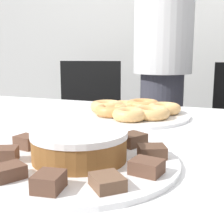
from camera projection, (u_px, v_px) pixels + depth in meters
wall_back at (186, 5)px, 2.22m from camera, size 8.00×0.05×2.60m
table at (102, 158)px, 0.87m from camera, size 1.83×0.99×0.75m
person_standing at (163, 60)px, 1.66m from camera, size 0.31×0.31×1.73m
office_chair_left at (87, 137)px, 1.97m from camera, size 0.53×0.53×0.91m
plate_cake at (80, 162)px, 0.61m from camera, size 0.39×0.39×0.01m
plate_donuts at (130, 115)px, 1.06m from camera, size 0.40×0.40×0.01m
frosted_cake at (80, 145)px, 0.60m from camera, size 0.19×0.19×0.06m
lamington_0 at (27, 142)px, 0.68m from camera, size 0.05×0.05×0.03m
lamington_1 at (4, 155)px, 0.60m from camera, size 0.06×0.06×0.03m
lamington_2 at (9, 172)px, 0.52m from camera, size 0.06×0.06×0.02m
lamington_3 at (49, 182)px, 0.47m from camera, size 0.05×0.05×0.03m
lamington_4 at (107, 182)px, 0.48m from camera, size 0.07×0.07×0.02m
lamington_5 at (147, 167)px, 0.53m from camera, size 0.06×0.05×0.02m
lamington_6 at (152, 151)px, 0.62m from camera, size 0.07×0.06×0.02m
lamington_7 at (132, 139)px, 0.70m from camera, size 0.07×0.07×0.03m
lamington_8 at (99, 135)px, 0.74m from camera, size 0.05×0.06×0.02m
lamington_9 at (62, 136)px, 0.74m from camera, size 0.07×0.07×0.02m
donut_0 at (131, 109)px, 1.06m from camera, size 0.11×0.11×0.03m
donut_1 at (143, 105)px, 1.12m from camera, size 0.12×0.12×0.04m
donut_2 at (124, 106)px, 1.13m from camera, size 0.11×0.11×0.03m
donut_3 at (107, 106)px, 1.10m from camera, size 0.12×0.12×0.04m
donut_4 at (112, 110)px, 1.03m from camera, size 0.11×0.11×0.03m
donut_5 at (129, 114)px, 0.96m from camera, size 0.11×0.11×0.03m
donut_6 at (150, 113)px, 0.99m from camera, size 0.13×0.13×0.03m
donut_7 at (164, 108)px, 1.07m from camera, size 0.11×0.11×0.03m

